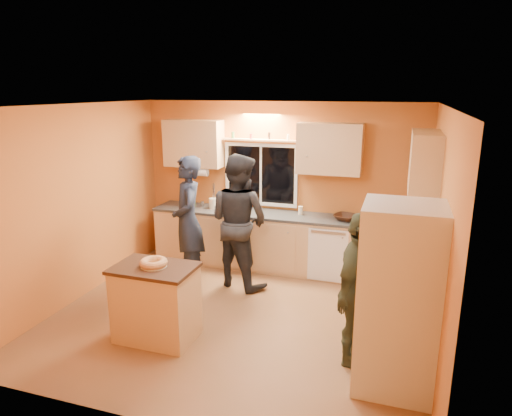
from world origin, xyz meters
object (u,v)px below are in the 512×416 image
at_px(island, 156,302).
at_px(refrigerator, 398,299).
at_px(person_center, 239,221).
at_px(person_right, 357,291).
at_px(person_left, 188,221).

bearing_deg(island, refrigerator, -0.90).
xyz_separation_m(refrigerator, person_center, (-2.21, 1.77, 0.06)).
bearing_deg(refrigerator, person_center, 141.34).
bearing_deg(person_center, island, 97.11).
bearing_deg(island, person_center, 77.70).
bearing_deg(person_right, refrigerator, -111.00).
bearing_deg(person_center, person_left, 33.27).
relative_size(refrigerator, island, 1.98).
distance_m(refrigerator, person_left, 3.33).
distance_m(refrigerator, person_center, 2.83).
relative_size(island, person_center, 0.47).
relative_size(refrigerator, person_left, 0.96).
bearing_deg(person_center, refrigerator, 161.11).
distance_m(island, person_right, 2.24).
xyz_separation_m(person_left, person_right, (2.53, -1.34, -0.13)).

